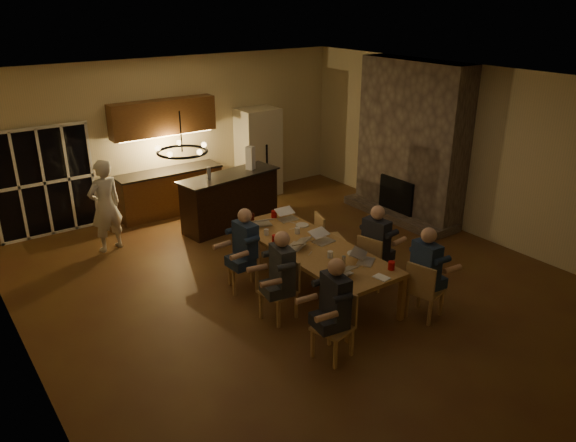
% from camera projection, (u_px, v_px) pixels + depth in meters
% --- Properties ---
extents(floor, '(9.00, 9.00, 0.00)m').
position_uv_depth(floor, '(299.00, 285.00, 9.07)').
color(floor, brown).
rests_on(floor, ground).
extents(back_wall, '(8.00, 0.04, 3.20)m').
position_uv_depth(back_wall, '(173.00, 135.00, 11.88)').
color(back_wall, '#C7B88D').
rests_on(back_wall, ground).
extents(left_wall, '(0.04, 9.00, 3.20)m').
position_uv_depth(left_wall, '(13.00, 259.00, 6.31)').
color(left_wall, '#C7B88D').
rests_on(left_wall, ground).
extents(right_wall, '(0.04, 9.00, 3.20)m').
position_uv_depth(right_wall, '(470.00, 151.00, 10.62)').
color(right_wall, '#C7B88D').
rests_on(right_wall, ground).
extents(ceiling, '(8.00, 9.00, 0.04)m').
position_uv_depth(ceiling, '(301.00, 82.00, 7.85)').
color(ceiling, white).
rests_on(ceiling, back_wall).
extents(french_doors, '(1.86, 0.08, 2.10)m').
position_uv_depth(french_doors, '(44.00, 183.00, 10.60)').
color(french_doors, black).
rests_on(french_doors, ground).
extents(fireplace, '(0.58, 2.50, 3.20)m').
position_uv_depth(fireplace, '(411.00, 141.00, 11.35)').
color(fireplace, '#716458').
rests_on(fireplace, ground).
extents(kitchenette, '(2.24, 0.68, 2.40)m').
position_uv_depth(kitchenette, '(168.00, 158.00, 11.63)').
color(kitchenette, brown).
rests_on(kitchenette, ground).
extents(refrigerator, '(0.90, 0.68, 2.00)m').
position_uv_depth(refrigerator, '(258.00, 152.00, 12.84)').
color(refrigerator, beige).
rests_on(refrigerator, ground).
extents(dining_table, '(1.10, 3.06, 0.75)m').
position_uv_depth(dining_table, '(311.00, 267.00, 8.82)').
color(dining_table, '#A97B43').
rests_on(dining_table, ground).
extents(bar_island, '(2.17, 0.98, 1.08)m').
position_uv_depth(bar_island, '(230.00, 200.00, 11.20)').
color(bar_island, black).
rests_on(bar_island, ground).
extents(chair_left_near, '(0.53, 0.53, 0.89)m').
position_uv_depth(chair_left_near, '(333.00, 327.00, 7.12)').
color(chair_left_near, tan).
rests_on(chair_left_near, ground).
extents(chair_left_mid, '(0.51, 0.51, 0.89)m').
position_uv_depth(chair_left_mid, '(278.00, 291.00, 7.98)').
color(chair_left_mid, tan).
rests_on(chair_left_mid, ground).
extents(chair_left_far, '(0.56, 0.56, 0.89)m').
position_uv_depth(chair_left_far, '(243.00, 263.00, 8.79)').
color(chair_left_far, tan).
rests_on(chair_left_far, ground).
extents(chair_right_near, '(0.54, 0.54, 0.89)m').
position_uv_depth(chair_right_near, '(426.00, 289.00, 8.03)').
color(chair_right_near, tan).
rests_on(chair_right_near, ground).
extents(chair_right_mid, '(0.55, 0.55, 0.89)m').
position_uv_depth(chair_right_mid, '(375.00, 260.00, 8.90)').
color(chair_right_mid, tan).
rests_on(chair_right_mid, ground).
extents(chair_right_far, '(0.56, 0.56, 0.89)m').
position_uv_depth(chair_right_far, '(330.00, 238.00, 9.71)').
color(chair_right_far, tan).
rests_on(chair_right_far, ground).
extents(person_left_near, '(0.67, 0.67, 1.38)m').
position_uv_depth(person_left_near, '(335.00, 308.00, 7.07)').
color(person_left_near, '#22252C').
rests_on(person_left_near, ground).
extents(person_right_near, '(0.65, 0.65, 1.38)m').
position_uv_depth(person_right_near, '(425.00, 273.00, 7.97)').
color(person_right_near, navy).
rests_on(person_right_near, ground).
extents(person_left_mid, '(0.69, 0.69, 1.38)m').
position_uv_depth(person_left_mid, '(282.00, 277.00, 7.85)').
color(person_left_mid, '#373C41').
rests_on(person_left_mid, ground).
extents(person_right_mid, '(0.68, 0.68, 1.38)m').
position_uv_depth(person_right_mid, '(376.00, 247.00, 8.78)').
color(person_right_mid, '#22252C').
rests_on(person_right_mid, ground).
extents(person_left_far, '(0.63, 0.63, 1.38)m').
position_uv_depth(person_left_far, '(246.00, 250.00, 8.66)').
color(person_left_far, navy).
rests_on(person_left_far, ground).
extents(standing_person, '(0.69, 0.52, 1.70)m').
position_uv_depth(standing_person, '(105.00, 206.00, 10.03)').
color(standing_person, silver).
rests_on(standing_person, ground).
extents(chandelier, '(0.57, 0.57, 0.03)m').
position_uv_depth(chandelier, '(182.00, 152.00, 6.19)').
color(chandelier, black).
rests_on(chandelier, ceiling).
extents(laptop_a, '(0.34, 0.31, 0.23)m').
position_uv_depth(laptop_a, '(340.00, 267.00, 7.74)').
color(laptop_a, silver).
rests_on(laptop_a, dining_table).
extents(laptop_b, '(0.42, 0.41, 0.23)m').
position_uv_depth(laptop_b, '(366.00, 255.00, 8.11)').
color(laptop_b, silver).
rests_on(laptop_b, dining_table).
extents(laptop_c, '(0.41, 0.40, 0.23)m').
position_uv_depth(laptop_c, '(296.00, 240.00, 8.59)').
color(laptop_c, silver).
rests_on(laptop_c, dining_table).
extents(laptop_d, '(0.35, 0.32, 0.23)m').
position_uv_depth(laptop_d, '(324.00, 235.00, 8.76)').
color(laptop_d, silver).
rests_on(laptop_d, dining_table).
extents(laptop_e, '(0.38, 0.35, 0.23)m').
position_uv_depth(laptop_e, '(261.00, 218.00, 9.43)').
color(laptop_e, silver).
rests_on(laptop_e, dining_table).
extents(laptop_f, '(0.33, 0.30, 0.23)m').
position_uv_depth(laptop_f, '(288.00, 214.00, 9.64)').
color(laptop_f, silver).
rests_on(laptop_f, dining_table).
extents(mug_front, '(0.08, 0.08, 0.10)m').
position_uv_depth(mug_front, '(330.00, 254.00, 8.27)').
color(mug_front, white).
rests_on(mug_front, dining_table).
extents(mug_mid, '(0.09, 0.09, 0.10)m').
position_uv_depth(mug_mid, '(297.00, 231.00, 9.10)').
color(mug_mid, white).
rests_on(mug_mid, dining_table).
extents(mug_back, '(0.08, 0.08, 0.10)m').
position_uv_depth(mug_back, '(266.00, 232.00, 9.05)').
color(mug_back, white).
rests_on(mug_back, dining_table).
extents(redcup_near, '(0.10, 0.10, 0.12)m').
position_uv_depth(redcup_near, '(391.00, 266.00, 7.91)').
color(redcup_near, '#AC0B0C').
rests_on(redcup_near, dining_table).
extents(redcup_mid, '(0.09, 0.09, 0.12)m').
position_uv_depth(redcup_mid, '(275.00, 239.00, 8.77)').
color(redcup_mid, '#AC0B0C').
rests_on(redcup_mid, dining_table).
extents(redcup_far, '(0.10, 0.10, 0.12)m').
position_uv_depth(redcup_far, '(274.00, 214.00, 9.76)').
color(redcup_far, '#AC0B0C').
rests_on(redcup_far, dining_table).
extents(can_silver, '(0.06, 0.06, 0.12)m').
position_uv_depth(can_silver, '(344.00, 260.00, 8.07)').
color(can_silver, '#B2B2B7').
rests_on(can_silver, dining_table).
extents(can_cola, '(0.07, 0.07, 0.12)m').
position_uv_depth(can_cola, '(252.00, 217.00, 9.64)').
color(can_cola, '#3F0F0C').
rests_on(can_cola, dining_table).
extents(can_right, '(0.07, 0.07, 0.12)m').
position_uv_depth(can_right, '(323.00, 231.00, 9.06)').
color(can_right, '#B2B2B7').
rests_on(can_right, dining_table).
extents(plate_near, '(0.23, 0.23, 0.02)m').
position_uv_depth(plate_near, '(355.00, 253.00, 8.40)').
color(plate_near, white).
rests_on(plate_near, dining_table).
extents(plate_left, '(0.23, 0.23, 0.02)m').
position_uv_depth(plate_left, '(334.00, 272.00, 7.84)').
color(plate_left, white).
rests_on(plate_left, dining_table).
extents(plate_far, '(0.22, 0.22, 0.02)m').
position_uv_depth(plate_far, '(302.00, 225.00, 9.43)').
color(plate_far, white).
rests_on(plate_far, dining_table).
extents(notepad, '(0.18, 0.23, 0.01)m').
position_uv_depth(notepad, '(382.00, 277.00, 7.69)').
color(notepad, white).
rests_on(notepad, dining_table).
extents(bar_bottle, '(0.07, 0.07, 0.24)m').
position_uv_depth(bar_bottle, '(209.00, 173.00, 10.68)').
color(bar_bottle, '#99999E').
rests_on(bar_bottle, bar_island).
extents(bar_blender, '(0.20, 0.20, 0.47)m').
position_uv_depth(bar_blender, '(250.00, 158.00, 11.24)').
color(bar_blender, silver).
rests_on(bar_blender, bar_island).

